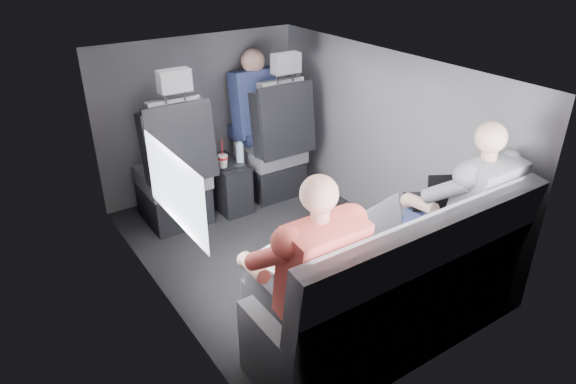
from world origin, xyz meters
TOP-DOWN VIEW (x-y plane):
  - floor at (0.00, 0.00)m, footprint 2.60×2.60m
  - ceiling at (0.00, 0.00)m, footprint 2.60×2.60m
  - panel_left at (-0.90, 0.00)m, footprint 0.02×2.60m
  - panel_right at (0.90, 0.00)m, footprint 0.02×2.60m
  - panel_front at (0.00, 1.30)m, footprint 1.80×0.02m
  - panel_back at (0.00, -1.30)m, footprint 1.80×0.02m
  - side_window at (-0.88, -0.30)m, footprint 0.02×0.75m
  - seatbelt at (0.45, 0.67)m, footprint 0.35×0.11m
  - front_seat_left at (-0.45, 0.84)m, footprint 0.52×0.58m
  - front_seat_right at (0.45, 0.84)m, footprint 0.52×0.58m
  - center_console at (0.00, 0.88)m, footprint 0.24×0.48m
  - rear_bench at (0.00, -1.06)m, footprint 1.60×0.57m
  - soda_cup at (-0.06, 0.79)m, footprint 0.08×0.08m
  - water_bottle at (0.10, 0.81)m, footprint 0.06×0.06m
  - laptop_white at (-0.49, -0.79)m, footprint 0.38×0.38m
  - laptop_silver at (-0.02, -0.84)m, footprint 0.39×0.37m
  - laptop_black at (0.61, -0.81)m, footprint 0.40×0.44m
  - passenger_rear_left at (-0.54, -0.97)m, footprint 0.48×0.60m
  - passenger_rear_right at (0.60, -0.97)m, footprint 0.48×0.61m
  - passenger_front_right at (0.42, 1.10)m, footprint 0.40×0.40m

SIDE VIEW (x-z plane):
  - floor at x=0.00m, z-range 0.00..0.00m
  - center_console at x=0.00m, z-range 0.00..0.41m
  - rear_bench at x=0.00m, z-range -0.15..0.77m
  - front_seat_left at x=-0.45m, z-range -0.23..1.03m
  - front_seat_right at x=0.45m, z-range -0.23..1.03m
  - soda_cup at x=-0.06m, z-range 0.34..0.58m
  - water_bottle at x=0.10m, z-range 0.39..0.57m
  - passenger_rear_left at x=-0.54m, z-range 0.02..1.21m
  - passenger_rear_right at x=0.60m, z-range 0.02..1.22m
  - laptop_black at x=0.61m, z-range 0.51..0.75m
  - laptop_white at x=-0.49m, z-range 0.51..0.76m
  - laptop_silver at x=-0.02m, z-range 0.51..0.76m
  - panel_left at x=-0.90m, z-range 0.00..1.35m
  - panel_right at x=0.90m, z-range 0.00..1.35m
  - panel_front at x=0.00m, z-range 0.00..1.35m
  - panel_back at x=0.00m, z-range 0.00..1.35m
  - passenger_front_right at x=0.42m, z-range 0.35..1.15m
  - seatbelt at x=0.45m, z-range 0.50..1.10m
  - side_window at x=-0.88m, z-range 0.69..1.11m
  - ceiling at x=0.00m, z-range 1.35..1.35m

